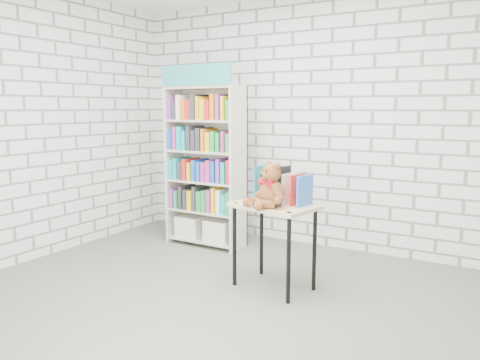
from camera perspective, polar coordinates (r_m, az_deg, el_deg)
The scene contains 6 objects.
ground at distance 3.93m, azimuth -3.34°, elevation -14.82°, with size 4.50×4.50×0.00m, color #535C4D.
room_shell at distance 3.60m, azimuth -3.60°, elevation 12.16°, with size 4.52×4.02×2.81m.
bookshelf at distance 5.32m, azimuth -4.21°, elevation 1.81°, with size 0.90×0.35×2.03m.
display_table at distance 4.06m, azimuth 4.20°, elevation -4.41°, with size 0.78×0.61×0.75m.
table_books at distance 4.10m, azimuth 5.21°, elevation -0.72°, with size 0.52×0.31×0.29m.
teddy_bear at distance 3.91m, azimuth 3.60°, elevation -1.08°, with size 0.36×0.35×0.38m.
Camera 1 is at (2.01, -2.98, 1.57)m, focal length 35.00 mm.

